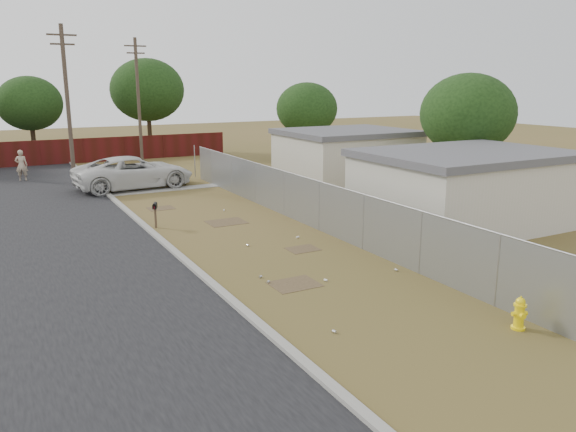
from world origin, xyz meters
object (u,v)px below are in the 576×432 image
fire_hydrant (519,314)px  pickup_truck (134,172)px  mailbox (155,208)px  pedestrian (22,165)px

fire_hydrant → pickup_truck: pickup_truck is taller
fire_hydrant → mailbox: mailbox is taller
fire_hydrant → pickup_truck: bearing=99.1°
fire_hydrant → mailbox: (-5.08, 13.80, 0.44)m
pedestrian → mailbox: bearing=118.8°
mailbox → pedestrian: 15.52m
pickup_truck → pedestrian: bearing=38.1°
mailbox → pickup_truck: size_ratio=0.16×
pickup_truck → pedestrian: size_ratio=3.47×
mailbox → pickup_truck: 9.41m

